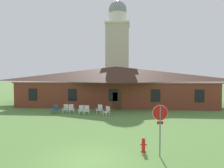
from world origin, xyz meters
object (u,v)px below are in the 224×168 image
at_px(lawn_chair_under_eave, 107,111).
at_px(lawn_chair_far_side, 100,109).
at_px(stop_sign, 160,120).
at_px(lawn_chair_by_porch, 55,109).
at_px(lawn_chair_middle, 81,110).
at_px(fire_hydrant, 143,145).
at_px(lawn_chair_right_end, 87,110).
at_px(lawn_chair_left_end, 71,108).
at_px(lawn_chair_near_door, 66,108).

bearing_deg(lawn_chair_under_eave, lawn_chair_far_side, 128.30).
relative_size(stop_sign, lawn_chair_by_porch, 2.83).
relative_size(lawn_chair_middle, lawn_chair_under_eave, 1.00).
bearing_deg(lawn_chair_by_porch, lawn_chair_middle, -2.77).
relative_size(stop_sign, fire_hydrant, 3.42).
bearing_deg(lawn_chair_far_side, fire_hydrant, -69.67).
bearing_deg(lawn_chair_under_eave, lawn_chair_right_end, 169.27).
height_order(lawn_chair_by_porch, fire_hydrant, lawn_chair_by_porch).
distance_m(stop_sign, lawn_chair_left_end, 14.21).
xyz_separation_m(lawn_chair_left_end, fire_hydrant, (7.31, -11.00, -0.12)).
bearing_deg(lawn_chair_far_side, lawn_chair_near_door, -179.16).
distance_m(stop_sign, lawn_chair_near_door, 14.65).
distance_m(lawn_chair_middle, lawn_chair_right_end, 0.61).
bearing_deg(lawn_chair_left_end, lawn_chair_near_door, 174.22).
distance_m(lawn_chair_left_end, lawn_chair_middle, 1.41).
bearing_deg(lawn_chair_near_door, lawn_chair_far_side, 0.84).
xyz_separation_m(lawn_chair_left_end, lawn_chair_right_end, (1.90, -0.66, 0.00)).
xyz_separation_m(lawn_chair_by_porch, lawn_chair_near_door, (1.02, 0.50, 0.00)).
bearing_deg(fire_hydrant, lawn_chair_near_door, 125.80).
distance_m(lawn_chair_by_porch, lawn_chair_under_eave, 5.87).
distance_m(lawn_chair_right_end, fire_hydrant, 11.67).
bearing_deg(lawn_chair_far_side, lawn_chair_left_end, -177.77).
relative_size(stop_sign, lawn_chair_near_door, 2.83).
height_order(lawn_chair_by_porch, lawn_chair_far_side, same).
bearing_deg(lawn_chair_left_end, lawn_chair_middle, -23.98).
bearing_deg(lawn_chair_right_end, lawn_chair_left_end, 160.80).
bearing_deg(lawn_chair_by_porch, lawn_chair_under_eave, -6.42).
bearing_deg(stop_sign, lawn_chair_near_door, 127.10).
height_order(lawn_chair_middle, lawn_chair_far_side, same).
relative_size(lawn_chair_far_side, fire_hydrant, 1.21).
xyz_separation_m(lawn_chair_by_porch, lawn_chair_under_eave, (5.84, -0.66, 0.00)).
xyz_separation_m(lawn_chair_by_porch, lawn_chair_middle, (2.98, -0.14, 0.00)).
xyz_separation_m(lawn_chair_by_porch, lawn_chair_left_end, (1.69, 0.43, 0.00)).
xyz_separation_m(lawn_chair_near_door, lawn_chair_left_end, (0.67, -0.07, 0.00)).
bearing_deg(lawn_chair_near_door, lawn_chair_under_eave, -13.48).
relative_size(lawn_chair_middle, lawn_chair_far_side, 1.00).
bearing_deg(fire_hydrant, stop_sign, -34.66).
xyz_separation_m(stop_sign, lawn_chair_left_end, (-8.13, 11.56, -1.42)).
xyz_separation_m(lawn_chair_near_door, lawn_chair_right_end, (2.56, -0.73, 0.00)).
bearing_deg(lawn_chair_by_porch, stop_sign, -48.60).
xyz_separation_m(lawn_chair_under_eave, fire_hydrant, (3.16, -9.91, -0.12)).
bearing_deg(lawn_chair_near_door, lawn_chair_left_end, -5.78).
distance_m(lawn_chair_by_porch, fire_hydrant, 13.88).
xyz_separation_m(lawn_chair_middle, lawn_chair_under_eave, (2.86, -0.51, 0.00)).
height_order(lawn_chair_near_door, lawn_chair_left_end, same).
height_order(lawn_chair_by_porch, lawn_chair_middle, same).
relative_size(lawn_chair_near_door, lawn_chair_right_end, 1.00).
bearing_deg(lawn_chair_under_eave, lawn_chair_left_end, 165.32).
height_order(lawn_chair_by_porch, lawn_chair_under_eave, same).
bearing_deg(lawn_chair_under_eave, lawn_chair_by_porch, 173.58).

